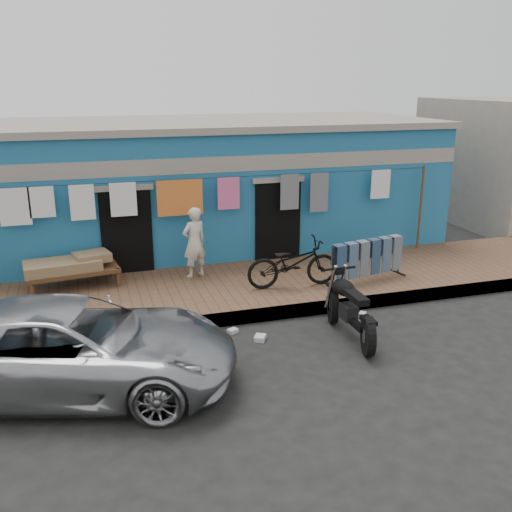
% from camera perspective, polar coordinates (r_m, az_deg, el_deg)
% --- Properties ---
extents(ground, '(80.00, 80.00, 0.00)m').
position_cam_1_polar(ground, '(9.50, 3.61, -10.08)').
color(ground, black).
rests_on(ground, ground).
extents(sidewalk, '(28.00, 3.00, 0.25)m').
position_cam_1_polar(sidewalk, '(12.06, -1.40, -3.32)').
color(sidewalk, brown).
rests_on(sidewalk, ground).
extents(curb, '(28.00, 0.10, 0.25)m').
position_cam_1_polar(curb, '(10.77, 0.71, -5.90)').
color(curb, gray).
rests_on(curb, ground).
extents(building, '(12.20, 5.20, 3.36)m').
position_cam_1_polar(building, '(15.41, -5.52, 7.15)').
color(building, '#1F6493').
rests_on(building, ground).
extents(clothesline, '(10.06, 0.06, 2.10)m').
position_cam_1_polar(clothesline, '(12.61, -6.08, 5.54)').
color(clothesline, brown).
rests_on(clothesline, sidewalk).
extents(car, '(5.26, 3.43, 1.37)m').
position_cam_1_polar(car, '(8.72, -17.97, -8.56)').
color(car, '#B0B1B5').
rests_on(car, ground).
extents(seated_person, '(0.65, 0.55, 1.54)m').
position_cam_1_polar(seated_person, '(12.29, -6.19, 1.36)').
color(seated_person, beige).
rests_on(seated_person, sidewalk).
extents(bicycle, '(1.94, 0.77, 1.23)m').
position_cam_1_polar(bicycle, '(11.69, 3.70, -0.18)').
color(bicycle, black).
rests_on(bicycle, sidewalk).
extents(motorcycle, '(0.64, 1.77, 1.14)m').
position_cam_1_polar(motorcycle, '(10.08, 9.39, -5.06)').
color(motorcycle, black).
rests_on(motorcycle, ground).
extents(charpoy, '(2.13, 1.38, 0.64)m').
position_cam_1_polar(charpoy, '(12.32, -17.78, -1.52)').
color(charpoy, brown).
rests_on(charpoy, sidewalk).
extents(jeans_rack, '(2.05, 1.15, 0.91)m').
position_cam_1_polar(jeans_rack, '(12.32, 11.05, -0.35)').
color(jeans_rack, black).
rests_on(jeans_rack, sidewalk).
extents(litter_a, '(0.21, 0.19, 0.08)m').
position_cam_1_polar(litter_a, '(10.32, -2.34, -7.50)').
color(litter_a, silver).
rests_on(litter_a, ground).
extents(litter_b, '(0.19, 0.19, 0.08)m').
position_cam_1_polar(litter_b, '(11.20, 10.60, -5.75)').
color(litter_b, silver).
rests_on(litter_b, ground).
extents(litter_c, '(0.26, 0.28, 0.09)m').
position_cam_1_polar(litter_c, '(10.04, 0.41, -8.20)').
color(litter_c, silver).
rests_on(litter_c, ground).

